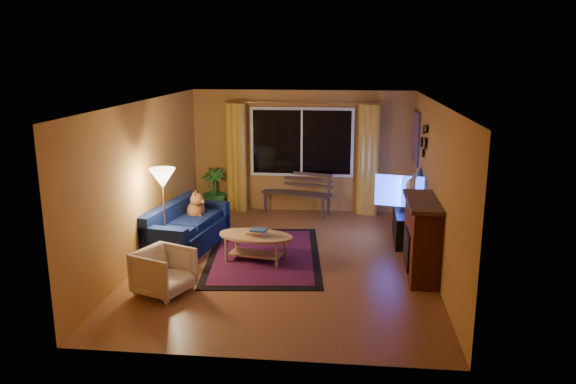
# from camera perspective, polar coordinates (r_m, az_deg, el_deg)

# --- Properties ---
(floor) EXTENTS (4.50, 6.00, 0.02)m
(floor) POSITION_cam_1_polar(r_m,az_deg,el_deg) (9.00, -0.20, -7.02)
(floor) COLOR brown
(floor) RESTS_ON ground
(ceiling) EXTENTS (4.50, 6.00, 0.02)m
(ceiling) POSITION_cam_1_polar(r_m,az_deg,el_deg) (8.44, -0.22, 9.18)
(ceiling) COLOR white
(ceiling) RESTS_ON ground
(wall_back) EXTENTS (4.50, 0.02, 2.50)m
(wall_back) POSITION_cam_1_polar(r_m,az_deg,el_deg) (11.58, 1.42, 4.14)
(wall_back) COLOR #B47935
(wall_back) RESTS_ON ground
(wall_left) EXTENTS (0.02, 6.00, 2.50)m
(wall_left) POSITION_cam_1_polar(r_m,az_deg,el_deg) (9.16, -14.41, 1.13)
(wall_left) COLOR #B47935
(wall_left) RESTS_ON ground
(wall_right) EXTENTS (0.02, 6.00, 2.50)m
(wall_right) POSITION_cam_1_polar(r_m,az_deg,el_deg) (8.69, 14.77, 0.44)
(wall_right) COLOR #B47935
(wall_right) RESTS_ON ground
(window) EXTENTS (2.00, 0.02, 1.30)m
(window) POSITION_cam_1_polar(r_m,az_deg,el_deg) (11.48, 1.40, 5.07)
(window) COLOR black
(window) RESTS_ON wall_back
(curtain_rod) EXTENTS (3.20, 0.03, 0.03)m
(curtain_rod) POSITION_cam_1_polar(r_m,az_deg,el_deg) (11.34, 1.40, 9.03)
(curtain_rod) COLOR #BF8C3F
(curtain_rod) RESTS_ON wall_back
(curtain_left) EXTENTS (0.36, 0.36, 2.24)m
(curtain_left) POSITION_cam_1_polar(r_m,az_deg,el_deg) (11.66, -5.28, 3.50)
(curtain_left) COLOR gold
(curtain_left) RESTS_ON ground
(curtain_right) EXTENTS (0.36, 0.36, 2.24)m
(curtain_right) POSITION_cam_1_polar(r_m,az_deg,el_deg) (11.44, 8.12, 3.23)
(curtain_right) COLOR gold
(curtain_right) RESTS_ON ground
(bench) EXTENTS (1.47, 0.84, 0.42)m
(bench) POSITION_cam_1_polar(r_m,az_deg,el_deg) (11.55, 0.88, -1.15)
(bench) COLOR #392927
(bench) RESTS_ON ground
(potted_plant) EXTENTS (0.64, 0.64, 0.91)m
(potted_plant) POSITION_cam_1_polar(r_m,az_deg,el_deg) (11.77, -7.56, 0.23)
(potted_plant) COLOR #235B1E
(potted_plant) RESTS_ON ground
(sofa) EXTENTS (1.11, 1.98, 0.76)m
(sofa) POSITION_cam_1_polar(r_m,az_deg,el_deg) (9.60, -10.23, -3.45)
(sofa) COLOR #0A143F
(sofa) RESTS_ON ground
(dog) EXTENTS (0.42, 0.47, 0.43)m
(dog) POSITION_cam_1_polar(r_m,az_deg,el_deg) (9.92, -9.33, -1.60)
(dog) COLOR brown
(dog) RESTS_ON sofa
(armchair) EXTENTS (0.83, 0.86, 0.69)m
(armchair) POSITION_cam_1_polar(r_m,az_deg,el_deg) (7.89, -12.50, -7.70)
(armchair) COLOR beige
(armchair) RESTS_ON ground
(floor_lamp) EXTENTS (0.29, 0.29, 1.51)m
(floor_lamp) POSITION_cam_1_polar(r_m,az_deg,el_deg) (8.90, -12.43, -2.42)
(floor_lamp) COLOR #BF8C3F
(floor_lamp) RESTS_ON ground
(rug) EXTENTS (2.07, 3.00, 0.02)m
(rug) POSITION_cam_1_polar(r_m,az_deg,el_deg) (9.21, -2.45, -6.43)
(rug) COLOR maroon
(rug) RESTS_ON ground
(coffee_table) EXTENTS (1.41, 1.41, 0.44)m
(coffee_table) POSITION_cam_1_polar(r_m,az_deg,el_deg) (8.92, -3.29, -5.68)
(coffee_table) COLOR tan
(coffee_table) RESTS_ON ground
(tv_console) EXTENTS (0.47, 1.30, 0.54)m
(tv_console) POSITION_cam_1_polar(r_m,az_deg,el_deg) (10.09, 11.95, -3.34)
(tv_console) COLOR black
(tv_console) RESTS_ON ground
(television) EXTENTS (0.43, 1.21, 0.69)m
(television) POSITION_cam_1_polar(r_m,az_deg,el_deg) (9.93, 12.13, 0.06)
(television) COLOR black
(television) RESTS_ON tv_console
(fireplace) EXTENTS (0.40, 1.20, 1.10)m
(fireplace) POSITION_cam_1_polar(r_m,az_deg,el_deg) (8.47, 13.46, -4.76)
(fireplace) COLOR maroon
(fireplace) RESTS_ON ground
(mirror_cluster) EXTENTS (0.06, 0.60, 0.56)m
(mirror_cluster) POSITION_cam_1_polar(r_m,az_deg,el_deg) (9.85, 13.58, 5.30)
(mirror_cluster) COLOR black
(mirror_cluster) RESTS_ON wall_right
(painting) EXTENTS (0.04, 0.76, 0.96)m
(painting) POSITION_cam_1_polar(r_m,az_deg,el_deg) (11.00, 12.84, 5.40)
(painting) COLOR #C85313
(painting) RESTS_ON wall_right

